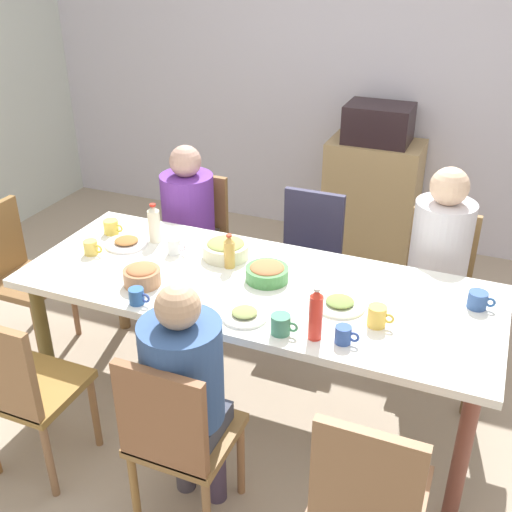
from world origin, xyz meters
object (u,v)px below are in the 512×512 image
at_px(dining_table, 256,296).
at_px(person_4, 439,252).
at_px(side_cabinet, 372,198).
at_px(bottle_2, 316,315).
at_px(cup_0, 91,248).
at_px(cup_1, 111,227).
at_px(bowl_0, 142,275).
at_px(bowl_1, 267,272).
at_px(chair_5, 307,255).
at_px(chair_3, 16,269).
at_px(bottle_0, 229,252).
at_px(chair_4, 436,279).
at_px(cup_5, 175,246).
at_px(plate_0, 340,304).
at_px(person_6, 187,214).
at_px(cup_3, 344,335).
at_px(bowl_2, 226,249).
at_px(chair_0, 21,386).
at_px(chair_6, 195,234).
at_px(bottle_1, 154,224).
at_px(microwave, 379,123).
at_px(plate_2, 127,243).
at_px(chair_1, 369,495).
at_px(person_2, 184,384).
at_px(cup_4, 478,300).
at_px(cup_7, 137,296).
at_px(chair_2, 176,435).
at_px(cup_6, 377,316).
at_px(cup_2, 281,324).

xyz_separation_m(dining_table, person_4, (0.79, 0.75, 0.05)).
bearing_deg(side_cabinet, bottle_2, -83.25).
xyz_separation_m(cup_0, cup_1, (-0.05, 0.26, 0.00)).
xyz_separation_m(bowl_0, bowl_1, (0.55, 0.27, -0.01)).
relative_size(chair_5, bottle_2, 3.63).
xyz_separation_m(chair_3, bottle_0, (1.37, 0.10, 0.34)).
xyz_separation_m(chair_4, bowl_0, (-1.29, -1.06, 0.30)).
xyz_separation_m(dining_table, cup_5, (-0.52, 0.12, 0.12)).
bearing_deg(plate_0, person_6, 146.97).
relative_size(chair_4, cup_3, 8.49).
xyz_separation_m(chair_5, bowl_2, (-0.25, -0.64, 0.30)).
bearing_deg(chair_5, bottle_0, -104.38).
bearing_deg(cup_3, bowl_2, 146.79).
bearing_deg(cup_1, cup_5, -9.91).
bearing_deg(person_6, person_4, 0.03).
bearing_deg(bottle_0, cup_1, 172.48).
height_order(chair_0, cup_1, chair_0).
xyz_separation_m(chair_3, chair_5, (1.56, 0.84, 0.00)).
relative_size(chair_6, cup_5, 8.37).
distance_m(dining_table, bottle_1, 0.75).
bearing_deg(bowl_0, microwave, 74.52).
bearing_deg(microwave, plate_2, -115.77).
xyz_separation_m(chair_1, person_2, (-0.79, 0.09, 0.19)).
xyz_separation_m(chair_0, chair_5, (0.79, 1.67, 0.00)).
xyz_separation_m(bowl_2, cup_4, (1.28, -0.01, -0.01)).
xyz_separation_m(chair_5, bowl_0, (-0.51, -1.06, 0.30)).
distance_m(chair_1, chair_3, 2.49).
xyz_separation_m(cup_0, cup_5, (0.41, 0.18, 0.00)).
distance_m(cup_7, bottle_2, 0.85).
distance_m(dining_table, plate_2, 0.83).
height_order(bottle_1, microwave, microwave).
bearing_deg(cup_1, microwave, 59.34).
relative_size(bowl_0, cup_0, 1.66).
relative_size(chair_3, bowl_1, 4.20).
bearing_deg(cup_4, chair_3, -175.97).
height_order(chair_0, chair_6, same).
xyz_separation_m(chair_2, bottle_2, (0.41, 0.50, 0.37)).
distance_m(person_6, microwave, 1.64).
xyz_separation_m(person_2, cup_5, (-0.52, 0.87, 0.11)).
relative_size(dining_table, microwave, 4.91).
xyz_separation_m(person_2, cup_6, (0.63, 0.61, 0.11)).
xyz_separation_m(chair_6, cup_3, (1.32, -1.16, 0.29)).
bearing_deg(plate_0, person_2, -122.19).
height_order(chair_6, side_cabinet, same).
bearing_deg(cup_1, plate_2, -30.46).
relative_size(bowl_2, cup_2, 2.03).
bearing_deg(chair_3, cup_1, 19.45).
relative_size(plate_2, bottle_0, 1.28).
height_order(person_6, plate_0, person_6).
bearing_deg(cup_2, cup_6, 30.28).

